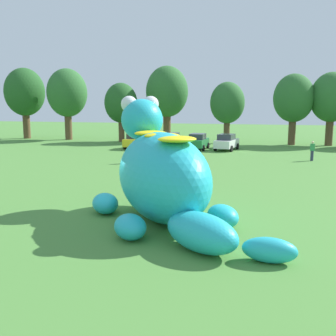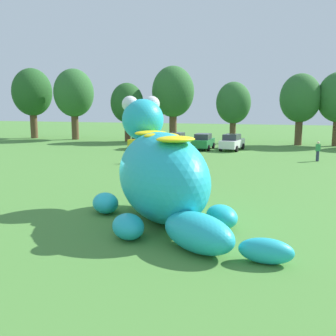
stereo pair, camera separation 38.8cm
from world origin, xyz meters
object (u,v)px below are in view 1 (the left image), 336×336
at_px(car_green, 198,142).
at_px(giant_inflatable_creature, 163,175).
at_px(car_white, 227,142).
at_px(spectator_mid_field, 134,153).
at_px(car_yellow, 136,141).
at_px(spectator_near_inflatable, 312,151).
at_px(car_blue, 171,140).

bearing_deg(car_green, giant_inflatable_creature, -83.53).
relative_size(car_white, spectator_mid_field, 2.53).
bearing_deg(car_yellow, spectator_mid_field, -72.16).
xyz_separation_m(giant_inflatable_creature, spectator_mid_field, (-6.42, 14.92, -1.07)).
distance_m(car_yellow, spectator_near_inflatable, 18.60).
relative_size(car_yellow, car_green, 1.00).
xyz_separation_m(car_yellow, car_green, (6.78, 0.69, 0.00)).
height_order(giant_inflatable_creature, car_white, giant_inflatable_creature).
distance_m(car_blue, car_green, 3.22).
relative_size(giant_inflatable_creature, car_blue, 2.12).
relative_size(car_blue, spectator_mid_field, 2.46).
bearing_deg(car_green, car_blue, 168.54).
bearing_deg(giant_inflatable_creature, car_white, 89.68).
height_order(giant_inflatable_creature, car_yellow, giant_inflatable_creature).
xyz_separation_m(car_green, spectator_near_inflatable, (11.05, -5.94, -0.01)).
distance_m(giant_inflatable_creature, car_green, 26.03).
xyz_separation_m(giant_inflatable_creature, spectator_near_inflatable, (8.12, 19.90, -1.07)).
height_order(car_blue, car_white, same).
height_order(car_white, spectator_mid_field, car_white).
relative_size(car_white, spectator_near_inflatable, 2.53).
xyz_separation_m(giant_inflatable_creature, car_blue, (-6.09, 26.48, -1.07)).
height_order(car_green, car_white, same).
relative_size(giant_inflatable_creature, car_yellow, 2.15).
relative_size(car_green, spectator_near_inflatable, 2.44).
distance_m(car_green, spectator_near_inflatable, 12.55).
relative_size(car_yellow, spectator_mid_field, 2.43).
distance_m(car_yellow, spectator_mid_field, 10.75).
xyz_separation_m(car_yellow, spectator_mid_field, (3.29, -10.24, -0.01)).
bearing_deg(car_yellow, car_white, 4.83).
bearing_deg(car_yellow, giant_inflatable_creature, -68.89).
xyz_separation_m(giant_inflatable_creature, car_green, (-2.93, 25.84, -1.07)).
height_order(car_green, spectator_mid_field, car_green).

